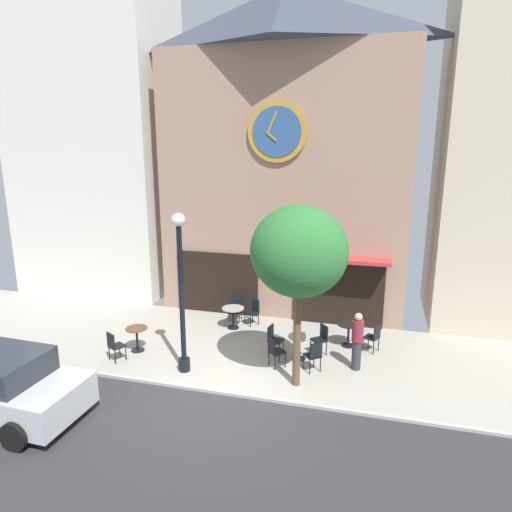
# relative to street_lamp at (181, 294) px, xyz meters

# --- Properties ---
(ground_plane) EXTENTS (27.55, 10.69, 0.13)m
(ground_plane) POSITION_rel_street_lamp_xyz_m (1.32, -0.82, -2.28)
(ground_plane) COLOR #9E998E
(clock_building) EXTENTS (8.85, 3.38, 11.25)m
(clock_building) POSITION_rel_street_lamp_xyz_m (1.58, 5.59, 3.53)
(clock_building) COLOR #9E7A66
(clock_building) RESTS_ON ground_plane
(neighbor_building_left) EXTENTS (6.36, 3.83, 14.65)m
(neighbor_building_left) POSITION_rel_street_lamp_xyz_m (-6.58, 6.44, 5.07)
(neighbor_building_left) COLOR silver
(neighbor_building_left) RESTS_ON ground_plane
(street_lamp) EXTENTS (0.36, 0.36, 4.44)m
(street_lamp) POSITION_rel_street_lamp_xyz_m (0.00, 0.00, 0.00)
(street_lamp) COLOR black
(street_lamp) RESTS_ON ground_plane
(street_tree) EXTENTS (2.42, 2.18, 4.75)m
(street_tree) POSITION_rel_street_lamp_xyz_m (3.14, 0.07, 1.33)
(street_tree) COLOR brown
(street_tree) RESTS_ON ground_plane
(cafe_table_rightmost) EXTENTS (0.66, 0.66, 0.74)m
(cafe_table_rightmost) POSITION_rel_street_lamp_xyz_m (-1.90, 0.77, -1.75)
(cafe_table_rightmost) COLOR black
(cafe_table_rightmost) RESTS_ON ground_plane
(cafe_table_near_curb) EXTENTS (0.76, 0.76, 0.73)m
(cafe_table_near_curb) POSITION_rel_street_lamp_xyz_m (0.38, 3.21, -1.72)
(cafe_table_near_curb) COLOR black
(cafe_table_near_curb) RESTS_ON ground_plane
(cafe_table_center_left) EXTENTS (0.65, 0.65, 0.73)m
(cafe_table_center_left) POSITION_rel_street_lamp_xyz_m (2.97, 1.51, -1.76)
(cafe_table_center_left) COLOR black
(cafe_table_center_left) RESTS_ON ground_plane
(cafe_table_center_right) EXTENTS (0.73, 0.73, 0.75)m
(cafe_table_center_right) POSITION_rel_street_lamp_xyz_m (4.29, 2.80, -1.72)
(cafe_table_center_right) COLOR black
(cafe_table_center_right) RESTS_ON ground_plane
(cafe_chair_left_end) EXTENTS (0.56, 0.56, 0.90)m
(cafe_chair_left_end) POSITION_rel_street_lamp_xyz_m (3.49, 0.88, -1.73)
(cafe_chair_left_end) COLOR black
(cafe_chair_left_end) RESTS_ON ground_plane
(cafe_chair_mid_row) EXTENTS (0.56, 0.56, 0.90)m
(cafe_chair_mid_row) POSITION_rel_street_lamp_xyz_m (0.96, 3.75, -1.73)
(cafe_chair_mid_row) COLOR black
(cafe_chair_mid_row) RESTS_ON ground_plane
(cafe_chair_right_end) EXTENTS (0.47, 0.47, 0.90)m
(cafe_chair_right_end) POSITION_rel_street_lamp_xyz_m (2.17, 1.64, -1.73)
(cafe_chair_right_end) COLOR black
(cafe_chair_right_end) RESTS_ON ground_plane
(cafe_chair_facing_street) EXTENTS (0.54, 0.54, 0.90)m
(cafe_chair_facing_street) POSITION_rel_street_lamp_xyz_m (-2.17, -0.02, -1.73)
(cafe_chair_facing_street) COLOR black
(cafe_chair_facing_street) RESTS_ON ground_plane
(cafe_chair_facing_wall) EXTENTS (0.57, 0.57, 0.90)m
(cafe_chair_facing_wall) POSITION_rel_street_lamp_xyz_m (2.38, 0.87, -1.73)
(cafe_chair_facing_wall) COLOR black
(cafe_chair_facing_wall) RESTS_ON ground_plane
(cafe_chair_curbside) EXTENTS (0.53, 0.53, 0.90)m
(cafe_chair_curbside) POSITION_rel_street_lamp_xyz_m (5.06, 2.58, -1.73)
(cafe_chair_curbside) COLOR black
(cafe_chair_curbside) RESTS_ON ground_plane
(cafe_chair_corner) EXTENTS (0.42, 0.42, 0.90)m
(cafe_chair_corner) POSITION_rel_street_lamp_xyz_m (0.26, 3.99, -1.73)
(cafe_chair_corner) COLOR black
(cafe_chair_corner) RESTS_ON ground_plane
(cafe_chair_outer) EXTENTS (0.56, 0.56, 0.90)m
(cafe_chair_outer) POSITION_rel_street_lamp_xyz_m (3.54, 2.06, -1.73)
(cafe_chair_outer) COLOR black
(cafe_chair_outer) RESTS_ON ground_plane
(pedestrian_maroon) EXTENTS (0.43, 0.43, 1.67)m
(pedestrian_maroon) POSITION_rel_street_lamp_xyz_m (4.61, 1.35, -1.39)
(pedestrian_maroon) COLOR #2D2D38
(pedestrian_maroon) RESTS_ON ground_plane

